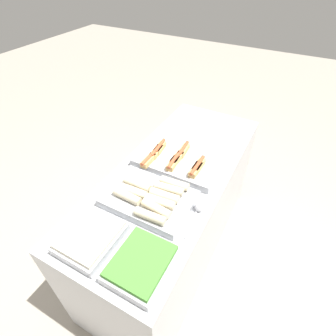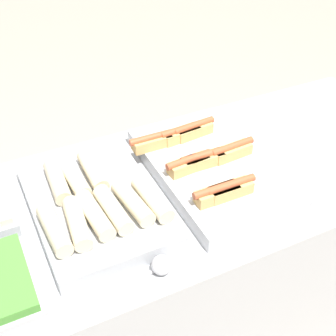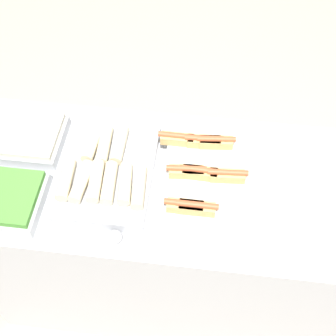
# 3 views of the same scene
# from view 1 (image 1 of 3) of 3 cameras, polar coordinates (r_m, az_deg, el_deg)

# --- Properties ---
(ground_plane) EXTENTS (12.00, 12.00, 0.00)m
(ground_plane) POSITION_cam_1_polar(r_m,az_deg,el_deg) (2.40, 0.92, -17.14)
(ground_plane) COLOR #ADA393
(counter) EXTENTS (1.70, 0.69, 0.92)m
(counter) POSITION_cam_1_polar(r_m,az_deg,el_deg) (2.02, 1.06, -10.28)
(counter) COLOR #B7BABF
(counter) RESTS_ON ground_plane
(tray_hotdogs) EXTENTS (0.37, 0.55, 0.10)m
(tray_hotdogs) POSITION_cam_1_polar(r_m,az_deg,el_deg) (1.71, 2.09, 1.58)
(tray_hotdogs) COLOR #B7BABF
(tray_hotdogs) RESTS_ON counter
(tray_wraps) EXTENTS (0.34, 0.48, 0.10)m
(tray_wraps) POSITION_cam_1_polar(r_m,az_deg,el_deg) (1.47, -3.95, -6.49)
(tray_wraps) COLOR #B7BABF
(tray_wraps) RESTS_ON counter
(tray_side_front) EXTENTS (0.30, 0.25, 0.07)m
(tray_side_front) POSITION_cam_1_polar(r_m,az_deg,el_deg) (1.25, -5.82, -20.05)
(tray_side_front) COLOR #B7BABF
(tray_side_front) RESTS_ON counter
(tray_side_back) EXTENTS (0.30, 0.25, 0.07)m
(tray_side_back) POSITION_cam_1_polar(r_m,az_deg,el_deg) (1.36, -16.44, -14.32)
(tray_side_back) COLOR #B7BABF
(tray_side_back) RESTS_ON counter
(serving_spoon_near) EXTENTS (0.23, 0.05, 0.05)m
(serving_spoon_near) POSITION_cam_1_polar(r_m,az_deg,el_deg) (1.44, 6.62, -8.88)
(serving_spoon_near) COLOR silver
(serving_spoon_near) RESTS_ON counter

